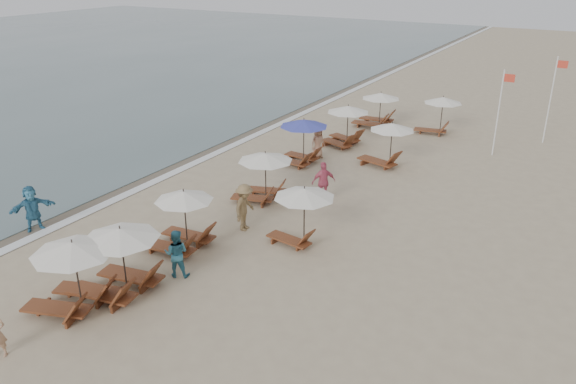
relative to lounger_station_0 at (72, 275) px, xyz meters
The scene contains 20 objects.
ground 6.52m from the lounger_station_0, 20.26° to the left, with size 160.00×160.00×0.00m, color tan.
wet_sand_band 13.88m from the lounger_station_0, 117.93° to the left, with size 3.20×140.00×0.01m, color #6B5E4C.
foam_line 13.32m from the lounger_station_0, 112.97° to the left, with size 0.50×140.00×0.02m, color white.
lounger_station_0 is the anchor object (origin of this frame).
lounger_station_1 1.39m from the lounger_station_0, 66.81° to the left, with size 2.83×2.38×2.35m.
lounger_station_2 4.54m from the lounger_station_0, 86.61° to the left, with size 2.56×2.08×2.32m.
lounger_station_3 9.78m from the lounger_station_0, 87.78° to the left, with size 2.57×2.36×2.18m.
lounger_station_4 14.63m from the lounger_station_0, 91.69° to the left, with size 2.60×2.44×2.37m.
lounger_station_5 18.57m from the lounger_station_0, 89.59° to the left, with size 2.65×2.42×2.28m.
lounger_station_6 23.12m from the lounger_station_0, 89.51° to the left, with size 2.77×2.35×2.13m.
inland_station_0 7.93m from the lounger_station_0, 61.51° to the left, with size 2.52×2.24×2.22m.
inland_station_1 16.84m from the lounger_station_0, 78.46° to the left, with size 2.81×2.24×2.22m.
inland_station_2 23.71m from the lounger_station_0, 80.29° to the left, with size 2.65×2.24×2.22m.
beachgoer_mid_a 3.33m from the lounger_station_0, 65.45° to the left, with size 0.81×0.63×1.66m, color teal.
beachgoer_mid_b 7.13m from the lounger_station_0, 78.94° to the left, with size 1.22×0.70×1.88m, color olive.
beachgoer_far_a 11.32m from the lounger_station_0, 75.98° to the left, with size 1.05×0.44×1.79m, color #C9506C.
beachgoer_far_b 15.99m from the lounger_station_0, 90.51° to the left, with size 0.81×0.53×1.65m, color #A7775A.
waterline_walker 6.37m from the lounger_station_0, 153.25° to the left, with size 1.68×0.54×1.81m, color teal.
flag_pole_near 22.49m from the lounger_station_0, 69.68° to the left, with size 0.60×0.08×4.55m.
flag_pole_far 26.66m from the lounger_station_0, 68.35° to the left, with size 0.60×0.08×4.86m.
Camera 1 is at (6.76, -11.44, 9.85)m, focal length 35.24 mm.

